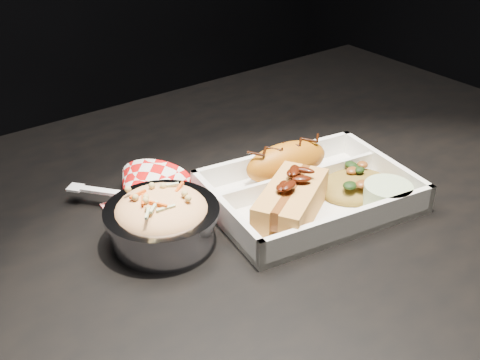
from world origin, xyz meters
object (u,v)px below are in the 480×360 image
at_px(dining_table, 246,265).
at_px(foil_coleslaw_cup, 162,218).
at_px(hotdog, 291,200).
at_px(food_tray, 309,196).
at_px(fried_pastry, 286,162).
at_px(napkin_fork, 142,199).

relative_size(dining_table, foil_coleslaw_cup, 9.10).
bearing_deg(hotdog, food_tray, -8.66).
distance_m(food_tray, fried_pastry, 0.06).
bearing_deg(foil_coleslaw_cup, food_tray, -11.38).
relative_size(foil_coleslaw_cup, napkin_fork, 0.84).
relative_size(fried_pastry, hotdog, 0.88).
relative_size(food_tray, hotdog, 2.01).
relative_size(fried_pastry, napkin_fork, 0.77).
distance_m(food_tray, hotdog, 0.06).
height_order(fried_pastry, hotdog, hotdog).
relative_size(food_tray, napkin_fork, 1.76).
bearing_deg(foil_coleslaw_cup, fried_pastry, 4.50).
bearing_deg(napkin_fork, dining_table, 16.58).
bearing_deg(fried_pastry, napkin_fork, 162.56).
height_order(dining_table, food_tray, food_tray).
bearing_deg(fried_pastry, foil_coleslaw_cup, -175.50).
bearing_deg(napkin_fork, foil_coleslaw_cup, -49.17).
height_order(hotdog, napkin_fork, napkin_fork).
distance_m(food_tray, foil_coleslaw_cup, 0.20).
xyz_separation_m(dining_table, foil_coleslaw_cup, (-0.12, -0.00, 0.12)).
xyz_separation_m(fried_pastry, napkin_fork, (-0.19, 0.06, -0.02)).
bearing_deg(hotdog, dining_table, 80.52).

